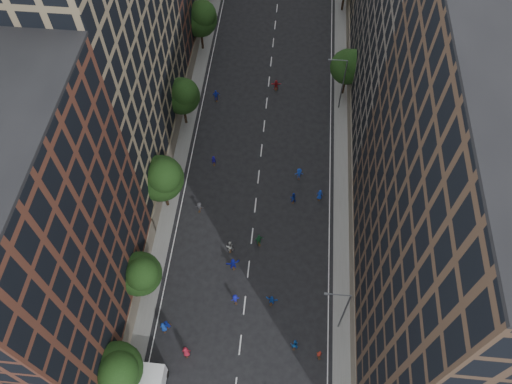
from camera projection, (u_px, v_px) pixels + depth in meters
The scene contains 32 objects.
ground at pixel (264, 129), 71.23m from camera, with size 240.00×240.00×0.00m, color black.
sidewalk_left at pixel (189, 85), 75.91m from camera, with size 4.00×105.00×0.15m, color slate.
sidewalk_right at pixel (348, 96), 74.70m from camera, with size 4.00×105.00×0.15m, color slate.
bldg_left_a at pixel (23, 251), 43.72m from camera, with size 14.00×22.00×30.00m, color #552D20.
bldg_left_b at pixel (92, 50), 55.28m from camera, with size 14.00×26.00×34.00m, color #847356.
bldg_right_a at pixel (469, 230), 41.50m from camera, with size 14.00×30.00×36.00m, color #4B3628.
bldg_right_b at pixel (429, 22), 58.73m from camera, with size 14.00×28.00×33.00m, color #60584F.
tree_left_0 at pixel (116, 370), 46.90m from camera, with size 5.20×5.20×8.83m.
tree_left_1 at pixel (140, 274), 52.75m from camera, with size 4.80×4.80×8.21m.
tree_left_2 at pixel (162, 178), 58.68m from camera, with size 5.60×5.60×9.45m.
tree_left_3 at pixel (183, 95), 66.87m from camera, with size 5.00×5.00×8.58m.
tree_left_4 at pixel (201, 18), 75.45m from camera, with size 5.40×5.40×9.08m.
tree_right_a at pixel (349, 66), 70.30m from camera, with size 5.00×5.00×8.39m.
streetlamp_near at pixel (343, 310), 50.96m from camera, with size 2.64×0.22×9.06m.
streetlamp_far at pixel (342, 82), 69.16m from camera, with size 2.64×0.22×9.06m.
skater_0 at pixel (164, 327), 54.37m from camera, with size 0.83×0.54×1.69m, color #163FB2.
skater_2 at pixel (294, 344), 53.30m from camera, with size 0.86×0.67×1.77m, color blue.
skater_3 at pixel (235, 299), 56.26m from camera, with size 0.97×0.55×1.49m, color #151AAB.
skater_4 at pixel (167, 325), 54.51m from camera, with size 1.01×0.42×1.72m, color #162FB6.
skater_5 at pixel (272, 300), 56.16m from camera, with size 1.42×0.45×1.53m, color #164BB6.
skater_6 at pixel (186, 352), 52.78m from camera, with size 0.94×0.61×1.92m, color maroon.
skater_7 at pixel (319, 354), 52.85m from camera, with size 0.55×0.36×1.50m, color maroon.
skater_8 at pixel (230, 246), 59.73m from camera, with size 0.91×0.71×1.87m, color beige.
skater_9 at pixel (199, 207), 63.04m from camera, with size 0.97×0.56×1.50m, color #38383D.
skater_10 at pixel (259, 240), 60.20m from camera, with size 1.13×0.47×1.92m, color #1D6335.
skater_11 at pixel (233, 264), 58.48m from camera, with size 1.71×0.54×1.84m, color #151DAB.
skater_12 at pixel (320, 195), 63.96m from camera, with size 0.81×0.53×1.66m, color #1537AC.
skater_13 at pixel (214, 160), 67.06m from camera, with size 0.59×0.39×1.61m, color #1B139D.
skater_14 at pixel (293, 198), 63.70m from camera, with size 0.82×0.64×1.70m, color #132D9B.
skater_15 at pixel (299, 174), 65.77m from camera, with size 1.12×0.64×1.73m, color #163CB3.
skater_16 at pixel (216, 96), 73.50m from camera, with size 1.13×0.47×1.93m, color #1527B2.
skater_17 at pixel (276, 85), 74.86m from camera, with size 1.57×0.50×1.69m, color #AE1D24.
Camera 1 is at (3.19, -6.91, 54.29)m, focal length 35.00 mm.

